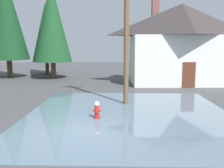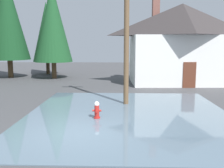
{
  "view_description": "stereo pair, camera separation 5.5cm",
  "coord_description": "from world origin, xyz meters",
  "px_view_note": "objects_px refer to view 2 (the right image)",
  "views": [
    {
      "loc": [
        1.55,
        -9.41,
        3.3
      ],
      "look_at": [
        1.14,
        3.43,
        1.36
      ],
      "focal_mm": 41.63,
      "sensor_mm": 36.0,
      "label": 1
    },
    {
      "loc": [
        1.6,
        -9.41,
        3.3
      ],
      "look_at": [
        1.14,
        3.43,
        1.36
      ],
      "focal_mm": 41.63,
      "sensor_mm": 36.0,
      "label": 2
    }
  ],
  "objects_px": {
    "utility_pole": "(127,18)",
    "pine_tree_far_center": "(7,17)",
    "house": "(181,43)",
    "pine_tree_short_left": "(47,32)",
    "fire_hydrant": "(97,110)",
    "pine_tree_tall_left": "(53,23)"
  },
  "relations": [
    {
      "from": "pine_tree_short_left",
      "to": "pine_tree_far_center",
      "type": "relative_size",
      "value": 0.78
    },
    {
      "from": "utility_pole",
      "to": "house",
      "type": "distance_m",
      "value": 9.79
    },
    {
      "from": "fire_hydrant",
      "to": "utility_pole",
      "type": "distance_m",
      "value": 5.43
    },
    {
      "from": "pine_tree_tall_left",
      "to": "pine_tree_short_left",
      "type": "xyz_separation_m",
      "value": [
        -1.71,
        3.83,
        -0.72
      ]
    },
    {
      "from": "utility_pole",
      "to": "house",
      "type": "height_order",
      "value": "utility_pole"
    },
    {
      "from": "fire_hydrant",
      "to": "house",
      "type": "relative_size",
      "value": 0.09
    },
    {
      "from": "pine_tree_short_left",
      "to": "pine_tree_far_center",
      "type": "height_order",
      "value": "pine_tree_far_center"
    },
    {
      "from": "house",
      "to": "pine_tree_tall_left",
      "type": "bearing_deg",
      "value": 166.71
    },
    {
      "from": "utility_pole",
      "to": "pine_tree_far_center",
      "type": "bearing_deg",
      "value": 134.63
    },
    {
      "from": "fire_hydrant",
      "to": "pine_tree_tall_left",
      "type": "height_order",
      "value": "pine_tree_tall_left"
    },
    {
      "from": "utility_pole",
      "to": "pine_tree_short_left",
      "type": "bearing_deg",
      "value": 119.9
    },
    {
      "from": "fire_hydrant",
      "to": "pine_tree_tall_left",
      "type": "xyz_separation_m",
      "value": [
        -5.58,
        14.17,
        5.03
      ]
    },
    {
      "from": "utility_pole",
      "to": "fire_hydrant",
      "type": "bearing_deg",
      "value": -114.54
    },
    {
      "from": "pine_tree_short_left",
      "to": "fire_hydrant",
      "type": "bearing_deg",
      "value": -67.97
    },
    {
      "from": "pine_tree_far_center",
      "to": "fire_hydrant",
      "type": "bearing_deg",
      "value": -55.21
    },
    {
      "from": "house",
      "to": "pine_tree_far_center",
      "type": "xyz_separation_m",
      "value": [
        -16.41,
        3.29,
        2.51
      ]
    },
    {
      "from": "house",
      "to": "pine_tree_tall_left",
      "type": "xyz_separation_m",
      "value": [
        -11.79,
        2.79,
        1.93
      ]
    },
    {
      "from": "pine_tree_far_center",
      "to": "utility_pole",
      "type": "bearing_deg",
      "value": -45.37
    },
    {
      "from": "utility_pole",
      "to": "pine_tree_tall_left",
      "type": "xyz_separation_m",
      "value": [
        -6.94,
        11.2,
        0.7
      ]
    },
    {
      "from": "house",
      "to": "pine_tree_tall_left",
      "type": "height_order",
      "value": "pine_tree_tall_left"
    },
    {
      "from": "fire_hydrant",
      "to": "pine_tree_short_left",
      "type": "height_order",
      "value": "pine_tree_short_left"
    },
    {
      "from": "fire_hydrant",
      "to": "pine_tree_far_center",
      "type": "distance_m",
      "value": 18.73
    }
  ]
}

